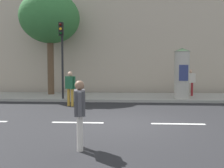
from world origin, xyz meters
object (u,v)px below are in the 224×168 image
pedestrian_with_bag (80,109)px  pedestrian_near_pole (190,80)px  pedestrian_with_backpack (70,86)px  poster_column (182,73)px  street_tree (50,18)px  traffic_light (62,48)px

pedestrian_with_bag → pedestrian_near_pole: pedestrian_near_pole is taller
pedestrian_with_backpack → pedestrian_near_pole: pedestrian_near_pole is taller
pedestrian_with_bag → pedestrian_with_backpack: (-1.71, 6.17, 0.10)m
poster_column → street_tree: street_tree is taller
street_tree → pedestrian_near_pole: 10.13m
poster_column → traffic_light: bearing=-175.2°
street_tree → pedestrian_near_pole: size_ratio=4.08×
traffic_light → pedestrian_near_pole: size_ratio=2.58×
poster_column → pedestrian_with_backpack: (-6.03, -2.28, -0.60)m
street_tree → pedestrian_near_pole: bearing=-2.9°
traffic_light → pedestrian_with_backpack: size_ratio=2.50×
pedestrian_near_pole → traffic_light: bearing=-165.8°
traffic_light → street_tree: 3.60m
pedestrian_with_backpack → pedestrian_near_pole: (6.90, 3.67, 0.11)m
poster_column → street_tree: (-8.37, 1.85, 3.64)m
street_tree → pedestrian_with_bag: size_ratio=4.33×
street_tree → pedestrian_with_backpack: street_tree is taller
pedestrian_with_bag → pedestrian_near_pole: 11.12m
traffic_light → pedestrian_with_backpack: traffic_light is taller
pedestrian_with_backpack → poster_column: bearing=20.7°
pedestrian_with_bag → pedestrian_with_backpack: bearing=105.5°
pedestrian_near_pole → street_tree: bearing=177.1°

